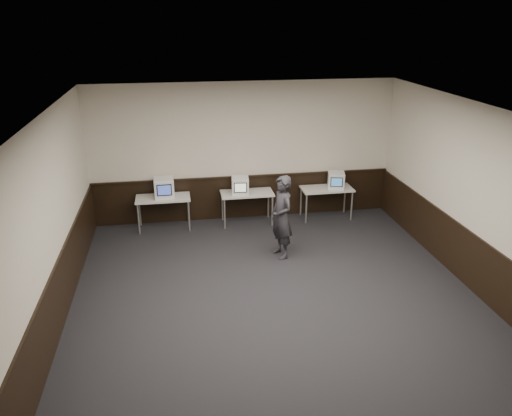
{
  "coord_description": "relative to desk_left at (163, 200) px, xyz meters",
  "views": [
    {
      "loc": [
        -1.58,
        -7.04,
        4.59
      ],
      "look_at": [
        -0.13,
        1.6,
        1.15
      ],
      "focal_mm": 35.0,
      "sensor_mm": 36.0,
      "label": 1
    }
  ],
  "objects": [
    {
      "name": "wainscot_back",
      "position": [
        1.9,
        0.38,
        -0.18
      ],
      "size": [
        6.98,
        0.04,
        1.0
      ],
      "primitive_type": "cube",
      "color": "black",
      "rests_on": "back_wall"
    },
    {
      "name": "wainscot_rail",
      "position": [
        1.9,
        0.36,
        0.34
      ],
      "size": [
        6.98,
        0.06,
        0.04
      ],
      "primitive_type": "cube",
      "color": "black",
      "rests_on": "wainscot_back"
    },
    {
      "name": "desk_left",
      "position": [
        0.0,
        0.0,
        0.0
      ],
      "size": [
        1.2,
        0.6,
        0.75
      ],
      "color": "beige",
      "rests_on": "ground"
    },
    {
      "name": "wainscot_right",
      "position": [
        5.38,
        -3.6,
        -0.18
      ],
      "size": [
        0.04,
        7.98,
        1.0
      ],
      "primitive_type": "cube",
      "color": "black",
      "rests_on": "right_wall"
    },
    {
      "name": "desk_right",
      "position": [
        3.8,
        0.0,
        0.0
      ],
      "size": [
        1.2,
        0.6,
        0.75
      ],
      "color": "beige",
      "rests_on": "ground"
    },
    {
      "name": "desk_center",
      "position": [
        1.9,
        0.0,
        0.0
      ],
      "size": [
        1.2,
        0.6,
        0.75
      ],
      "color": "beige",
      "rests_on": "ground"
    },
    {
      "name": "wainscot_left",
      "position": [
        -1.58,
        -3.6,
        -0.18
      ],
      "size": [
        0.04,
        7.98,
        1.0
      ],
      "primitive_type": "cube",
      "color": "black",
      "rests_on": "left_wall"
    },
    {
      "name": "right_wall",
      "position": [
        5.4,
        -3.6,
        0.92
      ],
      "size": [
        0.0,
        8.0,
        8.0
      ],
      "primitive_type": "plane",
      "rotation": [
        1.57,
        0.0,
        -1.57
      ],
      "color": "beige",
      "rests_on": "ground"
    },
    {
      "name": "emac_left",
      "position": [
        0.04,
        0.01,
        0.29
      ],
      "size": [
        0.45,
        0.48,
        0.43
      ],
      "rotation": [
        0.0,
        0.0,
        0.03
      ],
      "color": "white",
      "rests_on": "desk_left"
    },
    {
      "name": "emac_right",
      "position": [
        4.01,
        -0.03,
        0.26
      ],
      "size": [
        0.46,
        0.48,
        0.38
      ],
      "rotation": [
        0.0,
        0.0,
        -0.25
      ],
      "color": "white",
      "rests_on": "desk_right"
    },
    {
      "name": "back_wall",
      "position": [
        1.9,
        0.4,
        0.92
      ],
      "size": [
        7.0,
        0.0,
        7.0
      ],
      "primitive_type": "plane",
      "rotation": [
        1.57,
        0.0,
        0.0
      ],
      "color": "beige",
      "rests_on": "ground"
    },
    {
      "name": "ceiling",
      "position": [
        1.9,
        -3.6,
        2.52
      ],
      "size": [
        8.0,
        8.0,
        0.0
      ],
      "primitive_type": "plane",
      "rotation": [
        3.14,
        0.0,
        0.0
      ],
      "color": "white",
      "rests_on": "back_wall"
    },
    {
      "name": "floor",
      "position": [
        1.9,
        -3.6,
        -0.68
      ],
      "size": [
        8.0,
        8.0,
        0.0
      ],
      "primitive_type": "plane",
      "color": "black",
      "rests_on": "ground"
    },
    {
      "name": "left_wall",
      "position": [
        -1.6,
        -3.6,
        0.92
      ],
      "size": [
        0.0,
        8.0,
        8.0
      ],
      "primitive_type": "plane",
      "rotation": [
        1.57,
        0.0,
        1.57
      ],
      "color": "beige",
      "rests_on": "ground"
    },
    {
      "name": "person",
      "position": [
        2.32,
        -1.8,
        0.17
      ],
      "size": [
        0.56,
        0.7,
        1.69
      ],
      "primitive_type": "imported",
      "rotation": [
        0.0,
        0.0,
        -1.3
      ],
      "color": "#26252B",
      "rests_on": "ground"
    },
    {
      "name": "emac_center",
      "position": [
        1.74,
        -0.05,
        0.26
      ],
      "size": [
        0.42,
        0.44,
        0.38
      ],
      "rotation": [
        0.0,
        0.0,
        -0.1
      ],
      "color": "white",
      "rests_on": "desk_center"
    },
    {
      "name": "front_wall",
      "position": [
        1.9,
        -7.6,
        0.92
      ],
      "size": [
        7.0,
        0.0,
        7.0
      ],
      "primitive_type": "plane",
      "rotation": [
        -1.57,
        0.0,
        0.0
      ],
      "color": "beige",
      "rests_on": "ground"
    }
  ]
}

